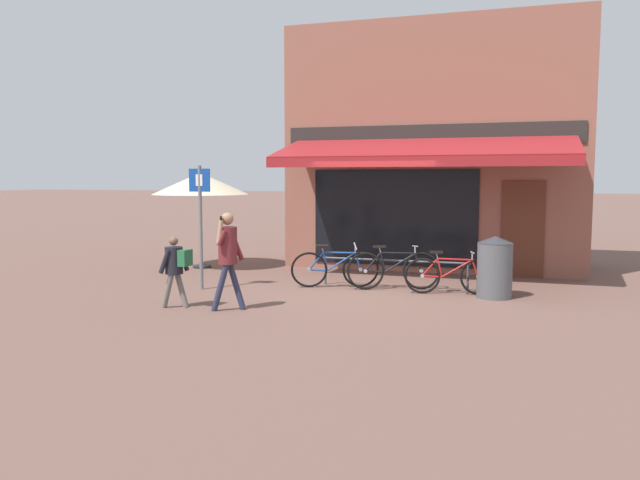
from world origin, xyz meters
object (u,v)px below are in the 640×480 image
parking_sign (200,214)px  cafe_parasol (200,184)px  bicycle_blue (335,268)px  pedestrian_child (176,264)px  pedestrian_adult (228,250)px  bicycle_red (450,275)px  litter_bin (495,267)px  bicycle_black (393,270)px

parking_sign → cafe_parasol: 3.02m
bicycle_blue → pedestrian_child: 3.32m
pedestrian_adult → parking_sign: 2.14m
bicycle_red → litter_bin: 0.84m
litter_bin → parking_sign: size_ratio=0.47×
bicycle_blue → pedestrian_child: (-1.98, -2.63, 0.35)m
bicycle_black → litter_bin: size_ratio=1.56×
pedestrian_adult → bicycle_red: bearing=-151.6°
bicycle_red → parking_sign: bearing=-178.4°
parking_sign → bicycle_red: bearing=12.0°
pedestrian_adult → litter_bin: (4.11, 2.45, -0.43)m
pedestrian_child → pedestrian_adult: bearing=-172.3°
bicycle_blue → bicycle_black: (1.13, 0.17, 0.00)m
bicycle_black → pedestrian_child: pedestrian_child is taller
bicycle_blue → parking_sign: 2.82m
bicycle_red → parking_sign: parking_sign is taller
bicycle_red → pedestrian_child: 5.00m
bicycle_blue → bicycle_red: 2.24m
bicycle_black → pedestrian_child: 4.21m
bicycle_red → litter_bin: litter_bin is taller
pedestrian_child → litter_bin: pedestrian_child is taller
bicycle_black → parking_sign: parking_sign is taller
pedestrian_adult → bicycle_blue: bearing=-122.1°
bicycle_black → parking_sign: (-3.55, -1.15, 1.08)m
pedestrian_child → bicycle_blue: bearing=-124.2°
litter_bin → parking_sign: (-5.47, -0.87, 0.91)m
bicycle_blue → parking_sign: (-2.42, -0.98, 1.09)m
litter_bin → cafe_parasol: bearing=165.8°
bicycle_blue → pedestrian_adult: (-1.06, -2.56, 0.61)m
pedestrian_adult → cafe_parasol: (-2.78, 4.19, 1.02)m
litter_bin → bicycle_blue: bearing=178.1°
bicycle_red → pedestrian_adult: 4.23m
bicycle_blue → litter_bin: bearing=-22.2°
parking_sign → cafe_parasol: (-1.42, 2.61, 0.55)m
pedestrian_adult → pedestrian_child: size_ratio=1.34×
bicycle_black → cafe_parasol: 5.43m
bicycle_black → pedestrian_adult: size_ratio=1.08×
bicycle_black → parking_sign: 3.89m
bicycle_black → pedestrian_adult: bearing=-148.2°
bicycle_blue → parking_sign: bearing=-178.2°
parking_sign → bicycle_black: bearing=18.0°
bicycle_black → pedestrian_adult: pedestrian_adult is taller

